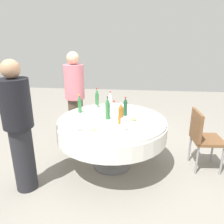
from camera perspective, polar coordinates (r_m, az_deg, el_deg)
The scene contains 22 objects.
ground_plane at distance 3.38m, azimuth -0.00°, elevation -13.67°, with size 10.00×10.00×0.00m, color gray.
dining_table at distance 3.10m, azimuth -0.00°, elevation -4.37°, with size 1.54×1.54×0.74m.
bottle_green_south at distance 3.01m, azimuth -1.15°, elevation 0.88°, with size 0.07×0.07×0.32m.
bottle_green_west at distance 3.54m, azimuth -3.96°, elevation 3.61°, with size 0.06×0.06×0.32m.
bottle_amber_front at distance 2.85m, azimuth 2.33°, elevation -0.52°, with size 0.07×0.07×0.29m.
bottle_clear_mid at distance 3.48m, azimuth -0.47°, elevation 3.01°, with size 0.06×0.06×0.28m.
bottle_dark_green_near at distance 3.16m, azimuth 3.51°, elevation 1.33°, with size 0.06×0.06×0.28m.
bottle_clear_north at distance 2.97m, azimuth 0.52°, elevation 0.21°, with size 0.07×0.07×0.28m.
bottle_green_left at distance 3.32m, azimuth -8.48°, elevation 2.04°, with size 0.06×0.06×0.28m.
wine_glass_mid at distance 3.21m, azimuth -4.31°, elevation 0.91°, with size 0.06×0.06×0.13m.
wine_glass_near at distance 2.66m, azimuth -9.16°, elevation -2.87°, with size 0.07×0.07×0.15m.
wine_glass_north at distance 2.62m, azimuth 3.04°, elevation -2.64°, with size 0.07×0.07×0.16m.
plate_outer at distance 3.34m, azimuth 6.72°, elevation 0.01°, with size 0.20×0.20×0.02m.
plate_east at distance 2.99m, azimuth 5.58°, elevation -2.19°, with size 0.22×0.22×0.04m.
plate_rear at distance 3.04m, azimuth -5.45°, elevation -1.87°, with size 0.24×0.24×0.02m.
plate_right at distance 2.67m, azimuth -4.94°, elevation -4.80°, with size 0.24×0.24×0.04m.
spoon_west at distance 3.34m, azimuth -2.02°, elevation 0.04°, with size 0.18×0.02×0.01m, color silver.
knife_front at distance 3.11m, azimuth 10.82°, elevation -1.72°, with size 0.18×0.02×0.01m, color silver.
spoon_mid at distance 2.87m, azimuth -10.61°, elevation -3.53°, with size 0.18×0.02×0.01m, color silver.
person_south at distance 3.87m, azimuth -9.68°, elevation 4.02°, with size 0.34×0.34×1.61m.
person_west at distance 2.75m, azimuth -23.22°, elevation -3.50°, with size 0.34×0.34×1.61m.
chair_north at distance 3.33m, azimuth 22.60°, elevation -5.66°, with size 0.42×0.42×0.87m.
Camera 1 is at (-0.30, 2.83, 1.82)m, focal length 34.85 mm.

